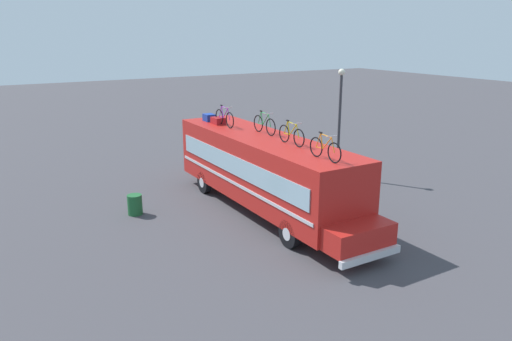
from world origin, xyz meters
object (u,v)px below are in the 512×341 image
luggage_bag_1 (209,118)px  bus (265,169)px  rooftop_bicycle_1 (224,118)px  luggage_bag_2 (218,121)px  rooftop_bicycle_4 (325,149)px  trash_bin (135,205)px  rooftop_bicycle_3 (291,135)px  rooftop_bicycle_2 (264,124)px  street_lamp (340,113)px

luggage_bag_1 → bus: bearing=4.3°
rooftop_bicycle_1 → luggage_bag_2: bearing=178.2°
rooftop_bicycle_4 → luggage_bag_1: bearing=-179.0°
rooftop_bicycle_1 → trash_bin: size_ratio=2.07×
bus → trash_bin: bearing=-116.3°
rooftop_bicycle_3 → rooftop_bicycle_4: same height
luggage_bag_1 → rooftop_bicycle_2: size_ratio=0.33×
bus → rooftop_bicycle_2: (-0.60, 0.34, 1.71)m
luggage_bag_2 → rooftop_bicycle_1: size_ratio=0.39×
rooftop_bicycle_3 → trash_bin: bearing=-129.1°
bus → rooftop_bicycle_4: size_ratio=7.24×
luggage_bag_1 → rooftop_bicycle_2: (3.86, 0.68, 0.22)m
rooftop_bicycle_1 → trash_bin: (0.54, -4.43, -3.10)m
street_lamp → trash_bin: bearing=-90.2°
rooftop_bicycle_2 → street_lamp: bearing=107.4°
rooftop_bicycle_2 → rooftop_bicycle_4: size_ratio=1.03×
rooftop_bicycle_2 → street_lamp: size_ratio=0.31×
bus → rooftop_bicycle_1: 3.38m
rooftop_bicycle_3 → trash_bin: 7.03m
luggage_bag_2 → rooftop_bicycle_4: bearing=0.8°
rooftop_bicycle_4 → street_lamp: bearing=136.7°
rooftop_bicycle_2 → luggage_bag_2: bearing=-167.8°
luggage_bag_2 → rooftop_bicycle_2: size_ratio=0.40×
rooftop_bicycle_4 → trash_bin: bearing=-144.5°
rooftop_bicycle_2 → trash_bin: (-1.75, -5.09, -3.10)m
bus → luggage_bag_1: luggage_bag_1 is taller
street_lamp → rooftop_bicycle_4: bearing=-43.3°
luggage_bag_1 → trash_bin: size_ratio=0.67×
bus → rooftop_bicycle_1: bearing=-173.7°
rooftop_bicycle_1 → rooftop_bicycle_4: rooftop_bicycle_1 is taller
luggage_bag_2 → luggage_bag_1: bearing=-177.6°
rooftop_bicycle_2 → trash_bin: bearing=-109.0°
rooftop_bicycle_2 → rooftop_bicycle_3: rooftop_bicycle_2 is taller
bus → street_lamp: size_ratio=2.16×
luggage_bag_2 → street_lamp: bearing=78.4°
bus → rooftop_bicycle_3: bearing=5.0°
bus → luggage_bag_1: (-4.46, -0.34, 1.49)m
rooftop_bicycle_2 → street_lamp: (-1.71, 5.46, -0.22)m
luggage_bag_2 → rooftop_bicycle_2: rooftop_bicycle_2 is taller
luggage_bag_1 → street_lamp: 6.50m
bus → trash_bin: size_ratio=14.20×
rooftop_bicycle_4 → trash_bin: rooftop_bicycle_4 is taller
bus → rooftop_bicycle_4: rooftop_bicycle_4 is taller
street_lamp → luggage_bag_1: bearing=-109.3°
rooftop_bicycle_2 → luggage_bag_1: bearing=-170.1°
luggage_bag_1 → rooftop_bicycle_1: (1.56, 0.02, 0.22)m
bus → rooftop_bicycle_3: (1.63, 0.14, 1.70)m
trash_bin → street_lamp: bearing=89.8°
rooftop_bicycle_1 → street_lamp: size_ratio=0.32×
rooftop_bicycle_3 → luggage_bag_1: bearing=-175.5°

